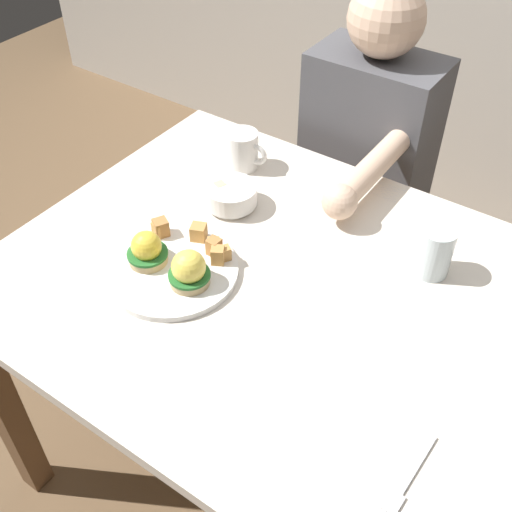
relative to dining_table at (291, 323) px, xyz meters
name	(u,v)px	position (x,y,z in m)	size (l,w,h in m)	color
ground_plane	(282,473)	(0.00, 0.00, -0.63)	(6.00, 6.00, 0.00)	brown
dining_table	(291,323)	(0.00, 0.00, 0.00)	(1.20, 0.90, 0.74)	silver
eggs_benedict_plate	(173,264)	(-0.22, -0.10, 0.13)	(0.27, 0.27, 0.09)	white
fruit_bowl	(231,196)	(-0.26, 0.14, 0.14)	(0.12, 0.12, 0.06)	white
coffee_mug	(243,149)	(-0.33, 0.29, 0.16)	(0.11, 0.08, 0.09)	white
fork	(408,478)	(0.36, -0.24, 0.11)	(0.03, 0.16, 0.00)	silver
water_glass_near	(434,254)	(0.20, 0.20, 0.15)	(0.07, 0.07, 0.11)	silver
diner_person	(363,163)	(-0.14, 0.60, 0.02)	(0.34, 0.54, 1.14)	#33333D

